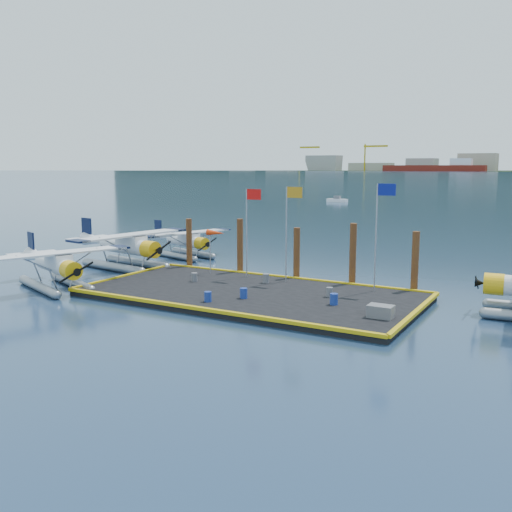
{
  "coord_description": "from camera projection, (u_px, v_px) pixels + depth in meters",
  "views": [
    {
      "loc": [
        16.99,
        -29.22,
        7.92
      ],
      "look_at": [
        -0.75,
        2.0,
        2.24
      ],
      "focal_mm": 40.0,
      "sensor_mm": 36.0,
      "label": 1
    }
  ],
  "objects": [
    {
      "name": "drum_1",
      "position": [
        244.0,
        293.0,
        32.7
      ],
      "size": [
        0.42,
        0.42,
        0.59
      ],
      "primitive_type": "cylinder",
      "color": "navy",
      "rests_on": "dock"
    },
    {
      "name": "drum_4",
      "position": [
        330.0,
        292.0,
        33.09
      ],
      "size": [
        0.39,
        0.39,
        0.56
      ],
      "primitive_type": "cylinder",
      "color": "#5D5C61",
      "rests_on": "dock"
    },
    {
      "name": "seaplane_b",
      "position": [
        128.0,
        249.0,
        43.92
      ],
      "size": [
        9.54,
        10.47,
        3.7
      ],
      "rotation": [
        0.0,
        0.0,
        -1.73
      ],
      "color": "gray",
      "rests_on": "ground"
    },
    {
      "name": "seaplane_c",
      "position": [
        186.0,
        243.0,
        49.47
      ],
      "size": [
        7.9,
        8.48,
        3.02
      ],
      "rotation": [
        0.0,
        0.0,
        -1.86
      ],
      "color": "gray",
      "rests_on": "ground"
    },
    {
      "name": "crate",
      "position": [
        381.0,
        311.0,
        28.56
      ],
      "size": [
        1.26,
        0.84,
        0.63
      ],
      "primitive_type": "cube",
      "color": "#5D5C61",
      "rests_on": "dock"
    },
    {
      "name": "drum_3",
      "position": [
        208.0,
        297.0,
        31.87
      ],
      "size": [
        0.41,
        0.41,
        0.57
      ],
      "primitive_type": "cylinder",
      "color": "navy",
      "rests_on": "dock"
    },
    {
      "name": "piling_2",
      "position": [
        297.0,
        256.0,
        38.71
      ],
      "size": [
        0.44,
        0.44,
        3.8
      ],
      "primitive_type": "cylinder",
      "color": "#4F2516",
      "rests_on": "ground"
    },
    {
      "name": "drum_0",
      "position": [
        194.0,
        277.0,
        37.49
      ],
      "size": [
        0.41,
        0.41,
        0.57
      ],
      "primitive_type": "cylinder",
      "color": "#5D5C61",
      "rests_on": "dock"
    },
    {
      "name": "piling_4",
      "position": [
        415.0,
        264.0,
        34.79
      ],
      "size": [
        0.44,
        0.44,
        4.0
      ],
      "primitive_type": "cylinder",
      "color": "#4F2516",
      "rests_on": "ground"
    },
    {
      "name": "drum_5",
      "position": [
        266.0,
        278.0,
        37.02
      ],
      "size": [
        0.42,
        0.42,
        0.6
      ],
      "primitive_type": "cylinder",
      "color": "#5D5C61",
      "rests_on": "dock"
    },
    {
      "name": "seaplane_a",
      "position": [
        57.0,
        268.0,
        36.64
      ],
      "size": [
        8.72,
        9.24,
        3.34
      ],
      "rotation": [
        0.0,
        0.0,
        -1.93
      ],
      "color": "gray",
      "rests_on": "ground"
    },
    {
      "name": "piling_3",
      "position": [
        353.0,
        256.0,
        36.72
      ],
      "size": [
        0.44,
        0.44,
        4.3
      ],
      "primitive_type": "cylinder",
      "color": "#4F2516",
      "rests_on": "ground"
    },
    {
      "name": "ground",
      "position": [
        250.0,
        298.0,
        34.62
      ],
      "size": [
        4000.0,
        4000.0,
        0.0
      ],
      "primitive_type": "plane",
      "color": "#192D4B",
      "rests_on": "ground"
    },
    {
      "name": "flagpole_red",
      "position": [
        249.0,
        219.0,
        38.31
      ],
      "size": [
        1.14,
        0.08,
        6.0
      ],
      "color": "#9B9AA2",
      "rests_on": "dock"
    },
    {
      "name": "dock",
      "position": [
        250.0,
        295.0,
        34.59
      ],
      "size": [
        20.0,
        10.0,
        0.4
      ],
      "primitive_type": "cube",
      "color": "black",
      "rests_on": "ground"
    },
    {
      "name": "piling_1",
      "position": [
        240.0,
        248.0,
        40.88
      ],
      "size": [
        0.44,
        0.44,
        4.2
      ],
      "primitive_type": "cylinder",
      "color": "#4F2516",
      "rests_on": "ground"
    },
    {
      "name": "drum_2",
      "position": [
        334.0,
        299.0,
        31.18
      ],
      "size": [
        0.44,
        0.44,
        0.62
      ],
      "primitive_type": "cylinder",
      "color": "navy",
      "rests_on": "dock"
    },
    {
      "name": "flagpole_blue",
      "position": [
        380.0,
        221.0,
        33.88
      ],
      "size": [
        1.14,
        0.08,
        6.5
      ],
      "color": "#9B9AA2",
      "rests_on": "dock"
    },
    {
      "name": "dock_bumpers",
      "position": [
        250.0,
        290.0,
        34.54
      ],
      "size": [
        20.25,
        10.25,
        0.18
      ],
      "primitive_type": null,
      "color": "#C6A30B",
      "rests_on": "dock"
    },
    {
      "name": "piling_0",
      "position": [
        189.0,
        245.0,
        43.09
      ],
      "size": [
        0.44,
        0.44,
        4.0
      ],
      "primitive_type": "cylinder",
      "color": "#4F2516",
      "rests_on": "ground"
    },
    {
      "name": "windsock",
      "position": [
        216.0,
        234.0,
        39.83
      ],
      "size": [
        1.4,
        0.44,
        3.12
      ],
      "color": "#9B9AA2",
      "rests_on": "dock"
    },
    {
      "name": "flagpole_yellow",
      "position": [
        289.0,
        219.0,
        36.83
      ],
      "size": [
        1.14,
        0.08,
        6.2
      ],
      "color": "#9B9AA2",
      "rests_on": "dock"
    }
  ]
}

